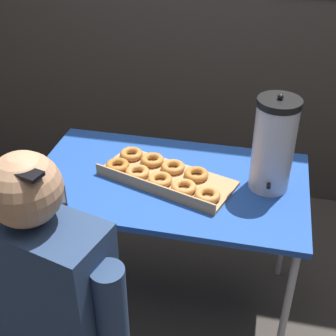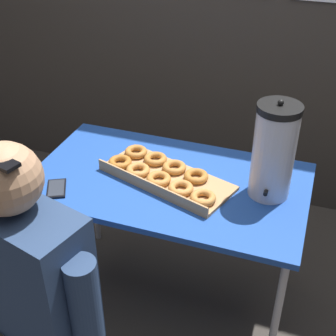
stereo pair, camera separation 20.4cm
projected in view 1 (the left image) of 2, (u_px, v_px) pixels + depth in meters
ground_plane at (168, 297)px, 2.49m from camera, size 12.00×12.00×0.00m
folding_table at (168, 190)px, 2.10m from camera, size 1.22×0.70×0.76m
donut_box at (163, 175)px, 2.06m from camera, size 0.64×0.42×0.05m
coffee_urn at (274, 145)px, 1.92m from camera, size 0.18×0.20×0.43m
cell_phone at (57, 197)px, 1.96m from camera, size 0.13×0.16×0.01m
person_seated at (51, 316)px, 1.65m from camera, size 0.63×0.35×1.26m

